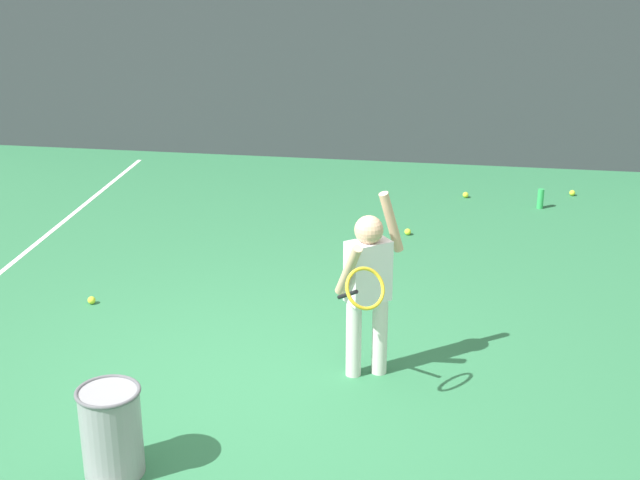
# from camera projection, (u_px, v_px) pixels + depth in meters

# --- Properties ---
(ground_plane) EXTENTS (20.00, 20.00, 0.00)m
(ground_plane) POSITION_uv_depth(u_px,v_px,m) (246.00, 390.00, 6.39)
(ground_plane) COLOR #2D7247
(back_fence_windscreen) EXTENTS (10.65, 0.08, 3.03)m
(back_fence_windscreen) POSITION_uv_depth(u_px,v_px,m) (352.00, 42.00, 11.36)
(back_fence_windscreen) COLOR #383D42
(back_fence_windscreen) RESTS_ON ground
(fence_post_1) EXTENTS (0.09, 0.09, 3.18)m
(fence_post_1) POSITION_uv_depth(u_px,v_px,m) (153.00, 30.00, 11.76)
(fence_post_1) COLOR slate
(fence_post_1) RESTS_ON ground
(fence_post_2) EXTENTS (0.09, 0.09, 3.18)m
(fence_post_2) POSITION_uv_depth(u_px,v_px,m) (353.00, 35.00, 11.39)
(fence_post_2) COLOR slate
(fence_post_2) RESTS_ON ground
(fence_post_3) EXTENTS (0.09, 0.09, 3.18)m
(fence_post_3) POSITION_uv_depth(u_px,v_px,m) (566.00, 40.00, 11.02)
(fence_post_3) COLOR slate
(fence_post_3) RESTS_ON ground
(tennis_player) EXTENTS (0.48, 0.86, 1.35)m
(tennis_player) POSITION_uv_depth(u_px,v_px,m) (368.00, 282.00, 6.33)
(tennis_player) COLOR silver
(tennis_player) RESTS_ON ground
(ball_hopper) EXTENTS (0.38, 0.38, 0.56)m
(ball_hopper) POSITION_uv_depth(u_px,v_px,m) (111.00, 431.00, 5.38)
(ball_hopper) COLOR gray
(ball_hopper) RESTS_ON ground
(water_bottle) EXTENTS (0.07, 0.07, 0.22)m
(water_bottle) POSITION_uv_depth(u_px,v_px,m) (540.00, 199.00, 10.02)
(water_bottle) COLOR green
(water_bottle) RESTS_ON ground
(tennis_ball_0) EXTENTS (0.07, 0.07, 0.07)m
(tennis_ball_0) POSITION_uv_depth(u_px,v_px,m) (572.00, 193.00, 10.46)
(tennis_ball_0) COLOR #CCE033
(tennis_ball_0) RESTS_ON ground
(tennis_ball_1) EXTENTS (0.07, 0.07, 0.07)m
(tennis_ball_1) POSITION_uv_depth(u_px,v_px,m) (408.00, 232.00, 9.26)
(tennis_ball_1) COLOR #CCE033
(tennis_ball_1) RESTS_ON ground
(tennis_ball_4) EXTENTS (0.07, 0.07, 0.07)m
(tennis_ball_4) POSITION_uv_depth(u_px,v_px,m) (466.00, 195.00, 10.39)
(tennis_ball_4) COLOR #CCE033
(tennis_ball_4) RESTS_ON ground
(tennis_ball_6) EXTENTS (0.07, 0.07, 0.07)m
(tennis_ball_6) POSITION_uv_depth(u_px,v_px,m) (92.00, 300.00, 7.71)
(tennis_ball_6) COLOR #CCE033
(tennis_ball_6) RESTS_ON ground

